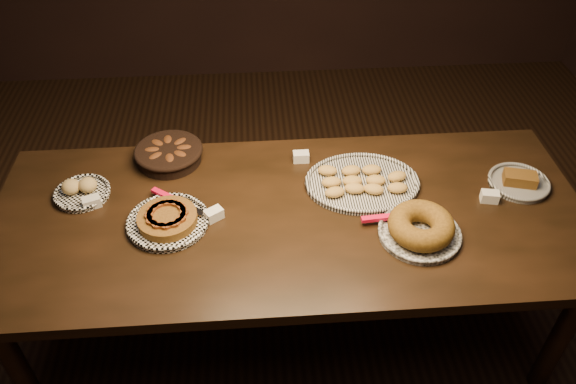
{
  "coord_description": "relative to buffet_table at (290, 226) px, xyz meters",
  "views": [
    {
      "loc": [
        -0.13,
        -1.63,
        2.29
      ],
      "look_at": [
        -0.01,
        0.05,
        0.82
      ],
      "focal_mm": 35.0,
      "sensor_mm": 36.0,
      "label": 1
    }
  ],
  "objects": [
    {
      "name": "ground",
      "position": [
        0.0,
        0.0,
        -0.68
      ],
      "size": [
        5.0,
        5.0,
        0.0
      ],
      "primitive_type": "plane",
      "color": "black",
      "rests_on": "ground"
    },
    {
      "name": "buffet_table",
      "position": [
        0.0,
        0.0,
        0.0
      ],
      "size": [
        2.4,
        1.0,
        0.75
      ],
      "color": "black",
      "rests_on": "ground"
    },
    {
      "name": "apple_tart_plate",
      "position": [
        -0.48,
        -0.03,
        0.1
      ],
      "size": [
        0.32,
        0.35,
        0.06
      ],
      "rotation": [
        0.0,
        0.0,
        0.06
      ],
      "color": "white",
      "rests_on": "buffet_table"
    },
    {
      "name": "madeleine_platter",
      "position": [
        0.31,
        0.15,
        0.09
      ],
      "size": [
        0.48,
        0.39,
        0.05
      ],
      "rotation": [
        0.0,
        0.0,
        -0.43
      ],
      "color": "black",
      "rests_on": "buffet_table"
    },
    {
      "name": "bundt_cake_plate",
      "position": [
        0.48,
        -0.16,
        0.12
      ],
      "size": [
        0.37,
        0.32,
        0.1
      ],
      "rotation": [
        0.0,
        0.0,
        0.11
      ],
      "color": "black",
      "rests_on": "buffet_table"
    },
    {
      "name": "croissant_basket",
      "position": [
        -0.51,
        0.38,
        0.12
      ],
      "size": [
        0.37,
        0.37,
        0.08
      ],
      "rotation": [
        0.0,
        0.0,
        -0.43
      ],
      "color": "black",
      "rests_on": "buffet_table"
    },
    {
      "name": "bread_roll_plate",
      "position": [
        -0.85,
        0.17,
        0.1
      ],
      "size": [
        0.23,
        0.23,
        0.07
      ],
      "rotation": [
        0.0,
        0.0,
        -0.28
      ],
      "color": "white",
      "rests_on": "buffet_table"
    },
    {
      "name": "loaf_plate",
      "position": [
        0.98,
        0.1,
        0.09
      ],
      "size": [
        0.26,
        0.26,
        0.06
      ],
      "rotation": [
        0.0,
        0.0,
        -0.27
      ],
      "color": "black",
      "rests_on": "buffet_table"
    },
    {
      "name": "tent_cards",
      "position": [
        0.05,
        0.07,
        0.1
      ],
      "size": [
        1.69,
        0.46,
        0.04
      ],
      "color": "white",
      "rests_on": "buffet_table"
    }
  ]
}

